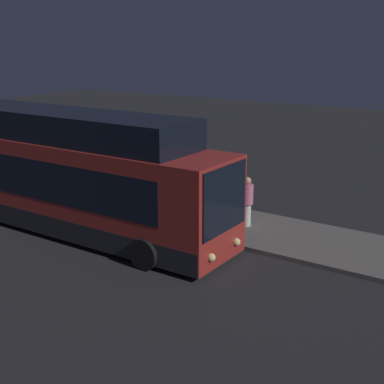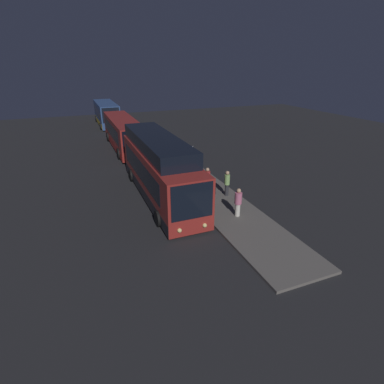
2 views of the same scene
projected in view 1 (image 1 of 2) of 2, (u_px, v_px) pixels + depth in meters
name	position (u px, v px, depth m)	size (l,w,h in m)	color
ground	(102.00, 237.00, 18.15)	(80.00, 80.00, 0.00)	#232326
platform	(162.00, 210.00, 20.78)	(20.00, 3.47, 0.15)	#605B56
bus_lead	(74.00, 178.00, 18.34)	(11.91, 2.90, 4.16)	maroon
passenger_boarding	(152.00, 184.00, 20.64)	(0.62, 0.46, 1.76)	#6B604C
passenger_waiting	(247.00, 200.00, 18.56)	(0.60, 0.60, 1.76)	silver
passenger_with_bags	(191.00, 182.00, 20.76)	(0.52, 0.52, 1.78)	#2D2D33
suitcase	(167.00, 200.00, 20.68)	(0.36, 0.27, 0.93)	black
sign_post	(94.00, 159.00, 21.59)	(0.10, 0.73, 2.69)	#4C4C51
trash_bin	(136.00, 202.00, 20.37)	(0.44, 0.44, 0.65)	#593319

